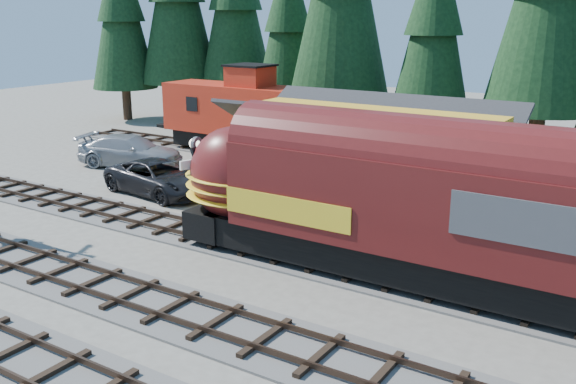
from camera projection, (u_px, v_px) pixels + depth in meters
The scene contains 8 objects.
ground at pixel (226, 293), 21.44m from camera, with size 120.00×120.00×0.00m, color #6B665B.
track_siding at pixel (567, 320), 19.45m from camera, with size 68.00×3.20×0.33m.
track_spur at pixel (276, 158), 41.21m from camera, with size 32.00×3.20×0.33m.
depot at pixel (367, 151), 29.14m from camera, with size 12.80×7.00×5.30m.
locomotive at pixel (367, 205), 22.31m from camera, with size 16.42×3.26×4.47m.
caboose at pixel (239, 113), 42.05m from camera, with size 10.47×3.04×5.44m.
pickup_truck_a at pixel (159, 178), 32.94m from camera, with size 2.90×6.30×1.75m, color black.
pickup_truck_b at pixel (131, 151), 38.87m from camera, with size 2.65×6.51×1.89m, color #9D9FA4.
Camera 1 is at (12.43, -15.46, 9.04)m, focal length 40.00 mm.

